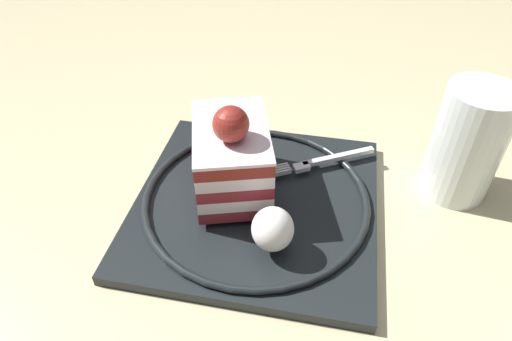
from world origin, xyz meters
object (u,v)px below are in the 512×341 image
(whipped_cream_dollop, at_px, (273,229))
(drink_glass_near, at_px, (465,150))
(cake_slice, at_px, (232,156))
(fork, at_px, (317,162))
(dessert_plate, at_px, (256,202))

(whipped_cream_dollop, xyz_separation_m, drink_glass_near, (-0.15, 0.13, 0.01))
(cake_slice, bearing_deg, whipped_cream_dollop, 48.33)
(fork, xyz_separation_m, drink_glass_near, (-0.04, 0.13, 0.03))
(dessert_plate, relative_size, cake_slice, 2.20)
(dessert_plate, xyz_separation_m, drink_glass_near, (-0.10, 0.17, 0.04))
(dessert_plate, height_order, whipped_cream_dollop, whipped_cream_dollop)
(cake_slice, xyz_separation_m, drink_glass_near, (-0.10, 0.20, -0.00))
(dessert_plate, bearing_deg, fork, 149.10)
(fork, bearing_deg, dessert_plate, -30.90)
(dessert_plate, xyz_separation_m, whipped_cream_dollop, (0.05, 0.04, 0.03))
(dessert_plate, bearing_deg, drink_glass_near, 120.73)
(dessert_plate, distance_m, fork, 0.08)
(cake_slice, bearing_deg, dessert_plate, 80.43)
(cake_slice, bearing_deg, drink_glass_near, 116.29)
(dessert_plate, relative_size, whipped_cream_dollop, 6.80)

